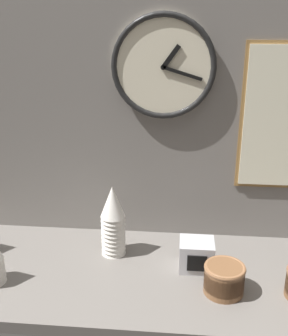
# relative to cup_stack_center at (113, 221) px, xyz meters

# --- Properties ---
(ground_plane) EXTENTS (1.60, 0.56, 0.04)m
(ground_plane) POSITION_rel_cup_stack_center_xyz_m (0.09, -0.09, -0.15)
(ground_plane) COLOR slate
(wall_tiled_back) EXTENTS (1.60, 0.03, 1.05)m
(wall_tiled_back) POSITION_rel_cup_stack_center_xyz_m (0.09, 0.17, 0.40)
(wall_tiled_back) COLOR slate
(wall_tiled_back) RESTS_ON ground_plane
(cup_stack_center) EXTENTS (0.08, 0.08, 0.25)m
(cup_stack_center) POSITION_rel_cup_stack_center_xyz_m (0.00, 0.00, 0.00)
(cup_stack_center) COLOR white
(cup_stack_center) RESTS_ON ground_plane
(bowl_stack_right) EXTENTS (0.12, 0.12, 0.09)m
(bowl_stack_right) POSITION_rel_cup_stack_center_xyz_m (0.36, -0.18, -0.08)
(bowl_stack_right) COLOR brown
(bowl_stack_right) RESTS_ON ground_plane
(wall_clock) EXTENTS (0.35, 0.03, 0.35)m
(wall_clock) POSITION_rel_cup_stack_center_xyz_m (0.16, 0.14, 0.50)
(wall_clock) COLOR beige
(napkin_dispenser) EXTENTS (0.11, 0.10, 0.10)m
(napkin_dispenser) POSITION_rel_cup_stack_center_xyz_m (0.28, -0.06, -0.08)
(napkin_dispenser) COLOR #B7B7BC
(napkin_dispenser) RESTS_ON ground_plane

